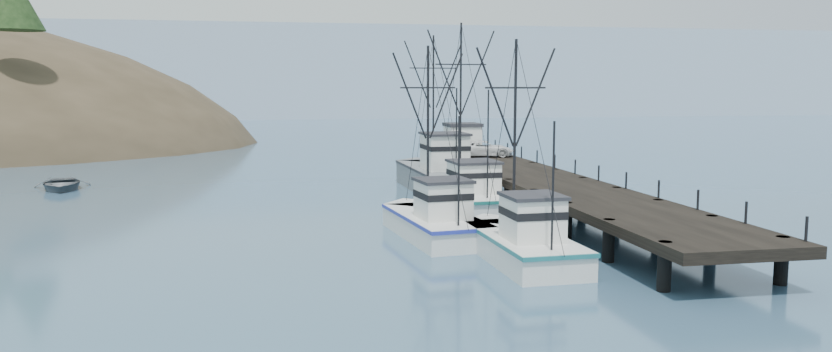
% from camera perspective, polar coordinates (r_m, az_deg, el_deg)
% --- Properties ---
extents(ground, '(400.00, 400.00, 0.00)m').
position_cam_1_polar(ground, '(31.52, -3.91, -7.93)').
color(ground, '#335471').
rests_on(ground, ground).
extents(pier, '(6.00, 44.00, 2.00)m').
position_cam_1_polar(pier, '(49.90, 9.96, -0.52)').
color(pier, black).
rests_on(pier, ground).
extents(distant_ridge, '(360.00, 40.00, 26.00)m').
position_cam_1_polar(distant_ridge, '(200.87, -6.92, 4.60)').
color(distant_ridge, '#9EB2C6').
rests_on(distant_ridge, ground).
extents(distant_ridge_far, '(180.00, 25.00, 18.00)m').
position_cam_1_polar(distant_ridge_far, '(218.46, -20.44, 4.40)').
color(distant_ridge_far, silver).
rests_on(distant_ridge_far, ground).
extents(trawler_near, '(3.71, 10.32, 10.60)m').
position_cam_1_polar(trawler_near, '(35.07, 8.03, -5.08)').
color(trawler_near, silver).
rests_on(trawler_near, ground).
extents(trawler_mid, '(4.64, 10.65, 10.58)m').
position_cam_1_polar(trawler_mid, '(40.08, 1.36, -3.50)').
color(trawler_mid, silver).
rests_on(trawler_mid, ground).
extents(trawler_far, '(4.65, 12.53, 12.63)m').
position_cam_1_polar(trawler_far, '(49.81, 3.81, -1.45)').
color(trawler_far, silver).
rests_on(trawler_far, ground).
extents(work_vessel, '(4.82, 14.60, 12.36)m').
position_cam_1_polar(work_vessel, '(57.64, 1.68, 0.11)').
color(work_vessel, slate).
rests_on(work_vessel, ground).
extents(pier_shed, '(3.00, 3.20, 2.80)m').
position_cam_1_polar(pier_shed, '(66.21, 3.60, 2.90)').
color(pier_shed, silver).
rests_on(pier_shed, pier).
extents(pickup_truck, '(5.27, 3.01, 1.39)m').
position_cam_1_polar(pickup_truck, '(64.19, 5.27, 2.10)').
color(pickup_truck, silver).
rests_on(pickup_truck, pier).
extents(motorboat, '(5.26, 6.58, 1.22)m').
position_cam_1_polar(motorboat, '(64.45, -25.62, -0.94)').
color(motorboat, '#505559').
rests_on(motorboat, ground).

